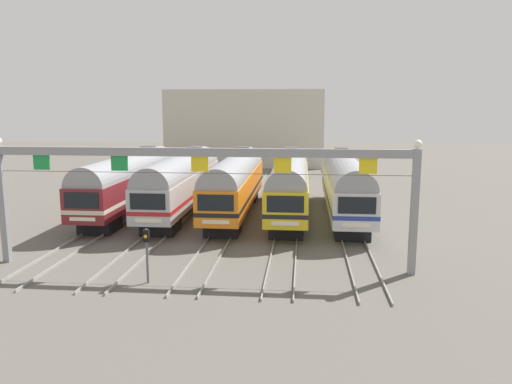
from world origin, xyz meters
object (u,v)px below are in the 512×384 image
Objects in this scene: commuter_train_orange at (235,181)px; commuter_train_silver at (345,183)px; commuter_train_yellow at (290,182)px; yard_signal_mast at (147,245)px; catenary_gantry at (200,171)px; commuter_train_maroon at (130,180)px; commuter_train_stainless at (182,181)px.

commuter_train_orange is 1.00× the size of commuter_train_silver.
commuter_train_orange is 1.00× the size of commuter_train_yellow.
yard_signal_mast is (-10.82, -16.10, -0.77)m from commuter_train_silver.
commuter_train_silver is 19.41m from yard_signal_mast.
catenary_gantry is at bearing 50.21° from yard_signal_mast.
yard_signal_mast is at bearing -123.90° from commuter_train_silver.
yard_signal_mast is at bearing -68.04° from commuter_train_maroon.
commuter_train_yellow is 4.33m from commuter_train_silver.
commuter_train_stainless is at bearing 180.00° from commuter_train_yellow.
catenary_gantry is at bearing -57.34° from commuter_train_maroon.
catenary_gantry is at bearing -90.00° from commuter_train_orange.
commuter_train_stainless is 12.98m from commuter_train_silver.
commuter_train_stainless and commuter_train_silver have the same top height.
commuter_train_yellow is (4.33, 0.00, 0.00)m from commuter_train_orange.
commuter_train_silver reaches higher than yard_signal_mast.
yard_signal_mast is at bearing -82.35° from commuter_train_stainless.
catenary_gantry is at bearing -107.77° from commuter_train_yellow.
commuter_train_maroon is 1.00× the size of commuter_train_silver.
commuter_train_orange is at bearing 180.00° from commuter_train_yellow.
commuter_train_stainless is 6.59× the size of yard_signal_mast.
yard_signal_mast is (-2.16, -16.10, -0.77)m from commuter_train_orange.
commuter_train_stainless is 8.65m from commuter_train_yellow.
commuter_train_silver is 16.24m from catenary_gantry.
commuter_train_stainless is 16.26m from yard_signal_mast.
commuter_train_stainless is 14.41m from catenary_gantry.
commuter_train_silver is at bearing 0.00° from commuter_train_stainless.
yard_signal_mast is (6.49, -16.10, -0.77)m from commuter_train_maroon.
catenary_gantry reaches higher than commuter_train_yellow.
commuter_train_orange is 8.65m from commuter_train_silver.
commuter_train_yellow is at bearing 0.00° from commuter_train_orange.
commuter_train_orange is 6.59× the size of yard_signal_mast.
commuter_train_orange and commuter_train_yellow have the same top height.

